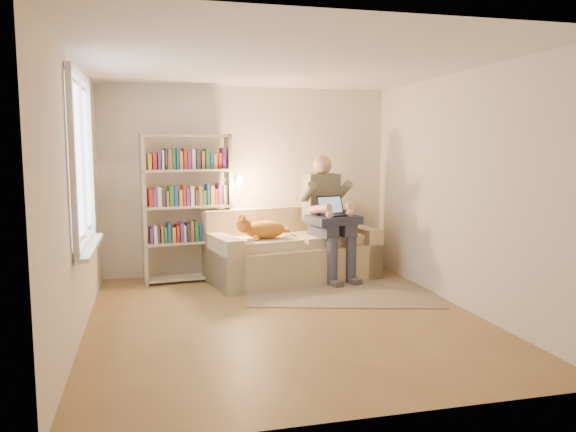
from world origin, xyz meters
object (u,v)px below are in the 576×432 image
object	(u,v)px
sofa	(292,254)
laptop	(338,210)
person	(327,210)
bookshelf	(187,201)
cat	(258,229)

from	to	relation	value
sofa	laptop	world-z (taller)	laptop
person	laptop	distance (m)	0.18
sofa	bookshelf	world-z (taller)	bookshelf
sofa	cat	size ratio (longest dim) A/B	3.08
cat	laptop	size ratio (longest dim) A/B	1.81
cat	bookshelf	xyz separation A→B (m)	(-0.86, 0.45, 0.35)
person	cat	world-z (taller)	person
cat	laptop	distance (m)	1.11
person	cat	xyz separation A→B (m)	(-0.98, -0.18, -0.20)
person	bookshelf	distance (m)	1.86
person	bookshelf	xyz separation A→B (m)	(-1.84, 0.27, 0.15)
sofa	person	size ratio (longest dim) A/B	1.43
person	laptop	size ratio (longest dim) A/B	3.88
sofa	cat	xyz separation A→B (m)	(-0.50, -0.25, 0.39)
laptop	bookshelf	world-z (taller)	bookshelf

